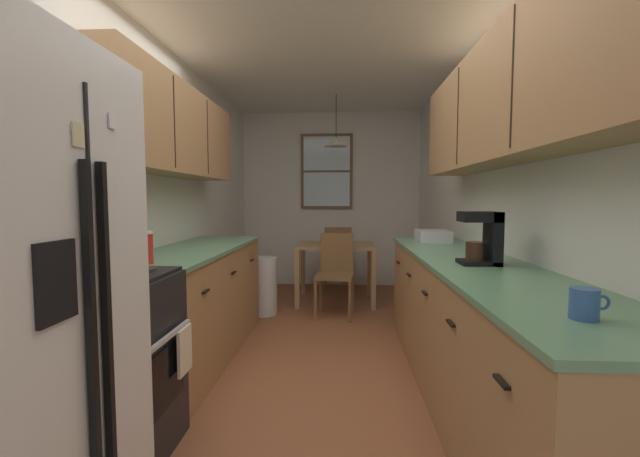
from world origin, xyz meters
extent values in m
plane|color=brown|center=(0.00, 1.00, 0.00)|extent=(12.00, 12.00, 0.00)
cube|color=white|center=(-1.35, 1.00, 1.27)|extent=(0.10, 9.00, 2.55)
cube|color=white|center=(1.35, 1.00, 1.27)|extent=(0.10, 9.00, 2.55)
cube|color=white|center=(0.00, 3.65, 1.27)|extent=(4.40, 0.10, 2.55)
cube|color=white|center=(0.00, 1.00, 2.59)|extent=(4.40, 9.00, 0.08)
cube|color=black|center=(-0.59, -1.26, 0.83)|extent=(0.01, 0.01, 1.60)
cube|color=black|center=(-0.58, -1.30, 0.83)|extent=(0.02, 0.02, 1.13)
cube|color=black|center=(-0.58, -1.22, 0.83)|extent=(0.02, 0.02, 1.13)
cube|color=black|center=(-0.59, -1.42, 1.06)|extent=(0.01, 0.15, 0.22)
cube|color=beige|center=(-0.59, -1.30, 1.47)|extent=(0.01, 0.05, 0.07)
cube|color=white|center=(-0.59, -1.12, 1.54)|extent=(0.01, 0.04, 0.05)
cube|color=black|center=(-0.99, -0.58, 0.45)|extent=(0.62, 0.58, 0.90)
cube|color=black|center=(-0.67, -0.58, 0.42)|extent=(0.01, 0.41, 0.30)
cube|color=silver|center=(-0.65, -0.58, 0.63)|extent=(0.02, 0.47, 0.02)
cube|color=black|center=(-0.99, -0.58, 0.91)|extent=(0.59, 0.55, 0.02)
cube|color=black|center=(-1.27, -0.58, 1.00)|extent=(0.06, 0.58, 0.20)
cylinder|color=#2D2D2D|center=(-1.13, -0.71, 0.93)|extent=(0.15, 0.15, 0.01)
cylinder|color=#2D2D2D|center=(-1.13, -0.45, 0.93)|extent=(0.15, 0.15, 0.01)
cylinder|color=#2D2D2D|center=(-0.85, -0.71, 0.93)|extent=(0.15, 0.15, 0.01)
cylinder|color=#2D2D2D|center=(-0.85, -0.45, 0.93)|extent=(0.15, 0.15, 0.01)
cube|color=silver|center=(-1.11, -0.58, 1.60)|extent=(0.38, 0.60, 0.30)
cube|color=black|center=(-0.92, -0.64, 1.60)|extent=(0.01, 0.36, 0.19)
cube|color=#2D2D33|center=(-0.92, -0.37, 1.60)|extent=(0.01, 0.12, 0.19)
cube|color=#A87A4C|center=(-1.00, 0.72, 0.43)|extent=(0.60, 1.99, 0.87)
cube|color=#60936B|center=(-1.00, 0.72, 0.89)|extent=(0.63, 2.01, 0.03)
cube|color=black|center=(-0.69, 0.06, 0.70)|extent=(0.02, 0.10, 0.01)
cube|color=black|center=(-0.69, 0.72, 0.70)|extent=(0.02, 0.10, 0.01)
cube|color=black|center=(-0.69, 1.38, 0.70)|extent=(0.02, 0.10, 0.01)
cube|color=#A87A4C|center=(-1.14, 0.67, 1.81)|extent=(0.32, 2.09, 0.68)
cube|color=#2D2319|center=(-0.98, 0.32, 1.81)|extent=(0.01, 0.01, 0.62)
cube|color=#2D2319|center=(-0.98, 1.01, 1.81)|extent=(0.01, 0.01, 0.62)
cube|color=#A87A4C|center=(1.00, 0.08, 0.43)|extent=(0.60, 3.09, 0.87)
cube|color=#60936B|center=(1.00, 0.08, 0.89)|extent=(0.63, 3.11, 0.03)
cube|color=black|center=(0.69, -1.16, 0.70)|extent=(0.02, 0.10, 0.01)
cube|color=black|center=(0.69, -0.54, 0.70)|extent=(0.02, 0.10, 0.01)
cube|color=black|center=(0.69, 0.08, 0.70)|extent=(0.02, 0.10, 0.01)
cube|color=black|center=(0.69, 0.70, 0.70)|extent=(0.02, 0.10, 0.01)
cube|color=black|center=(0.69, 1.32, 0.70)|extent=(0.02, 0.10, 0.01)
cube|color=#A87A4C|center=(1.14, 0.03, 1.86)|extent=(0.32, 2.79, 0.72)
cube|color=#2D2319|center=(0.98, -0.43, 1.86)|extent=(0.01, 0.01, 0.67)
cube|color=#2D2319|center=(0.98, 0.49, 1.86)|extent=(0.01, 0.01, 0.67)
cube|color=#A87F51|center=(0.09, 2.58, 0.71)|extent=(0.95, 0.76, 0.03)
cube|color=#A87F51|center=(-0.35, 2.23, 0.35)|extent=(0.06, 0.06, 0.70)
cube|color=#A87F51|center=(0.54, 2.23, 0.35)|extent=(0.06, 0.06, 0.70)
cube|color=#A87F51|center=(-0.35, 2.93, 0.35)|extent=(0.06, 0.06, 0.70)
cube|color=#A87F51|center=(0.54, 2.93, 0.35)|extent=(0.06, 0.06, 0.70)
cube|color=brown|center=(0.09, 1.92, 0.45)|extent=(0.44, 0.44, 0.04)
cube|color=brown|center=(0.11, 2.11, 0.68)|extent=(0.37, 0.07, 0.45)
cylinder|color=brown|center=(0.26, 1.72, 0.22)|extent=(0.04, 0.04, 0.43)
cylinder|color=brown|center=(-0.11, 1.76, 0.22)|extent=(0.04, 0.04, 0.43)
cylinder|color=brown|center=(0.29, 2.09, 0.22)|extent=(0.04, 0.04, 0.43)
cylinder|color=brown|center=(-0.07, 2.12, 0.22)|extent=(0.04, 0.04, 0.43)
cube|color=brown|center=(0.11, 3.24, 0.45)|extent=(0.41, 0.41, 0.04)
cube|color=brown|center=(0.11, 3.06, 0.68)|extent=(0.37, 0.04, 0.45)
cylinder|color=brown|center=(-0.08, 3.42, 0.22)|extent=(0.04, 0.04, 0.43)
cylinder|color=brown|center=(0.28, 3.43, 0.22)|extent=(0.04, 0.04, 0.43)
cylinder|color=brown|center=(-0.07, 3.05, 0.22)|extent=(0.04, 0.04, 0.43)
cylinder|color=brown|center=(0.30, 3.06, 0.22)|extent=(0.04, 0.04, 0.43)
cylinder|color=black|center=(0.09, 2.58, 2.29)|extent=(0.01, 0.01, 0.52)
cone|color=beige|center=(0.09, 2.58, 1.98)|extent=(0.30, 0.30, 0.10)
sphere|color=white|center=(0.09, 2.58, 2.00)|extent=(0.06, 0.06, 0.06)
cube|color=brown|center=(-0.06, 3.58, 1.69)|extent=(0.76, 0.04, 1.09)
cube|color=silver|center=(-0.06, 3.56, 1.69)|extent=(0.68, 0.01, 1.01)
cube|color=brown|center=(-0.06, 3.56, 1.69)|extent=(0.68, 0.02, 0.03)
cylinder|color=silver|center=(-0.70, 1.99, 0.32)|extent=(0.30, 0.30, 0.64)
cylinder|color=red|center=(-1.00, -0.11, 0.99)|extent=(0.10, 0.10, 0.18)
cylinder|color=white|center=(-1.00, -0.11, 1.09)|extent=(0.10, 0.10, 0.02)
cube|color=beige|center=(-0.64, -0.43, 0.50)|extent=(0.02, 0.16, 0.24)
cube|color=black|center=(0.98, -0.02, 0.91)|extent=(0.22, 0.18, 0.02)
cube|color=black|center=(1.06, -0.02, 1.06)|extent=(0.06, 0.18, 0.31)
cube|color=black|center=(0.98, -0.02, 1.18)|extent=(0.22, 0.18, 0.06)
cylinder|color=#331E14|center=(0.96, -0.02, 0.98)|extent=(0.11, 0.11, 0.11)
cylinder|color=#335999|center=(0.95, -1.13, 0.95)|extent=(0.09, 0.09, 0.10)
torus|color=#335999|center=(1.01, -1.13, 0.96)|extent=(0.05, 0.01, 0.05)
cube|color=silver|center=(1.00, 1.29, 0.95)|extent=(0.28, 0.34, 0.10)
cylinder|color=silver|center=(0.06, 2.53, 0.76)|extent=(0.19, 0.19, 0.06)
camera|label=1|loc=(0.18, -2.45, 1.28)|focal=22.89mm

